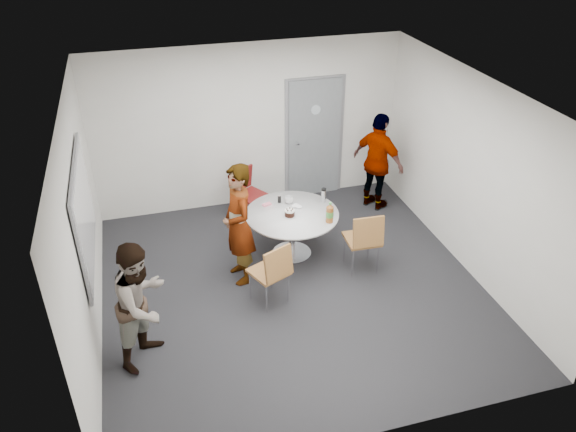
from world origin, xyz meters
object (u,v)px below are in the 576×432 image
object	(u,v)px
whiteboard	(84,213)
chair_near_left	(273,269)
table	(294,219)
person_left	(142,303)
door	(314,139)
chair_far	(247,189)
person_main	(238,225)
chair_near_right	(365,237)
person_right	(378,162)

from	to	relation	value
whiteboard	chair_near_left	xyz separation A→B (m)	(2.13, -0.48, -0.90)
table	person_left	distance (m)	2.68
door	chair_far	distance (m)	1.48
door	person_main	world-z (taller)	door
chair_near_left	chair_near_right	xyz separation A→B (m)	(1.38, 0.34, 0.03)
whiteboard	chair_far	size ratio (longest dim) A/B	2.18
door	person_right	bearing A→B (deg)	-41.57
whiteboard	chair_near_right	bearing A→B (deg)	-2.22
chair_near_right	table	bearing A→B (deg)	142.19
door	table	distance (m)	1.98
whiteboard	chair_near_left	size ratio (longest dim) A/B	2.09
chair_near_left	chair_far	bearing A→B (deg)	62.32
door	chair_far	world-z (taller)	door
table	person_main	world-z (taller)	person_main
chair_far	door	bearing A→B (deg)	171.38
chair_near_right	chair_near_left	bearing A→B (deg)	-163.47
table	chair_near_left	bearing A→B (deg)	-119.31
door	chair_near_left	distance (m)	3.14
table	chair_near_left	xyz separation A→B (m)	(-0.58, -1.03, -0.05)
whiteboard	chair_near_left	world-z (taller)	whiteboard
chair_near_left	chair_near_right	world-z (taller)	chair_near_right
person_left	whiteboard	bearing A→B (deg)	66.17
chair_near_left	person_right	xyz separation A→B (m)	(2.28, 2.00, 0.27)
chair_near_left	chair_far	size ratio (longest dim) A/B	1.04
whiteboard	person_right	size ratio (longest dim) A/B	1.15
chair_near_right	person_right	distance (m)	1.91
whiteboard	person_left	distance (m)	1.29
table	person_left	world-z (taller)	person_left
whiteboard	chair_near_right	distance (m)	3.62
person_left	person_right	world-z (taller)	person_right
table	person_right	bearing A→B (deg)	29.73
door	person_left	distance (m)	4.47
chair_far	person_main	xyz separation A→B (m)	(-0.44, -1.55, 0.33)
person_main	chair_far	bearing A→B (deg)	156.69
chair_near_left	person_right	world-z (taller)	person_right
chair_far	person_left	xyz separation A→B (m)	(-1.77, -2.73, 0.24)
person_main	person_left	bearing A→B (deg)	-55.79
whiteboard	person_right	world-z (taller)	whiteboard
chair_near_left	whiteboard	bearing A→B (deg)	143.58
chair_near_right	person_main	world-z (taller)	person_main
person_left	chair_near_left	bearing A→B (deg)	-34.31
table	person_right	distance (m)	1.98
table	person_right	xyz separation A→B (m)	(1.71, 0.97, 0.22)
chair_near_right	person_right	xyz separation A→B (m)	(0.90, 1.66, 0.24)
chair_near_right	person_right	bearing A→B (deg)	64.32
whiteboard	person_left	world-z (taller)	whiteboard
person_left	table	bearing A→B (deg)	-16.62
door	whiteboard	bearing A→B (deg)	-147.34
chair_near_left	person_left	distance (m)	1.70
whiteboard	person_right	bearing A→B (deg)	19.11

